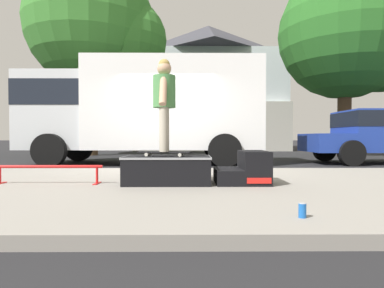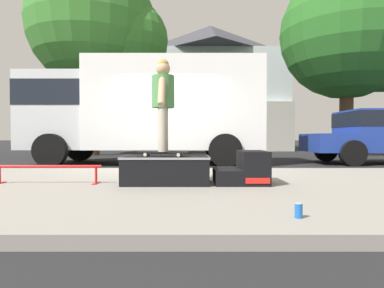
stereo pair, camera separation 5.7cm
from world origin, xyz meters
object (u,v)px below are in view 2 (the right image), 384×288
at_px(box_truck, 144,108).
at_px(street_tree_neighbour, 355,37).
at_px(kicker_ramp, 245,170).
at_px(skater_kid, 164,97).
at_px(street_tree_main, 100,29).
at_px(grind_rail, 48,169).
at_px(skateboard, 164,152).
at_px(skate_box, 167,169).
at_px(soda_can, 299,211).

relative_size(box_truck, street_tree_neighbour, 0.86).
xyz_separation_m(kicker_ramp, skater_kid, (-1.22, -0.02, 1.08)).
relative_size(skater_kid, street_tree_main, 0.16).
height_order(grind_rail, box_truck, box_truck).
distance_m(grind_rail, street_tree_neighbour, 13.77).
bearing_deg(skateboard, box_truck, 101.60).
distance_m(grind_rail, street_tree_main, 11.26).
xyz_separation_m(kicker_ramp, grind_rail, (-2.93, -0.04, 0.01)).
bearing_deg(grind_rail, street_tree_neighbour, 45.55).
distance_m(skate_box, street_tree_main, 11.66).
distance_m(skate_box, kicker_ramp, 1.17).
xyz_separation_m(grind_rail, street_tree_neighbour, (9.06, 9.23, 4.74)).
xyz_separation_m(skater_kid, box_truck, (-1.05, 5.11, 0.30)).
height_order(grind_rail, skateboard, skateboard).
height_order(kicker_ramp, skater_kid, skater_kid).
bearing_deg(skate_box, street_tree_main, 110.75).
bearing_deg(street_tree_main, skate_box, -69.25).
bearing_deg(street_tree_neighbour, skate_box, -128.47).
height_order(soda_can, street_tree_neighbour, street_tree_neighbour).
height_order(skate_box, skateboard, skateboard).
distance_m(kicker_ramp, soda_can, 2.13).
height_order(skate_box, street_tree_neighbour, street_tree_neighbour).
relative_size(grind_rail, skateboard, 1.98).
bearing_deg(street_tree_main, street_tree_neighbour, -2.83).
height_order(kicker_ramp, grind_rail, kicker_ramp).
bearing_deg(skater_kid, skateboard, 90.00).
relative_size(skate_box, box_truck, 0.18).
height_order(kicker_ramp, street_tree_main, street_tree_main).
bearing_deg(skater_kid, kicker_ramp, 1.16).
bearing_deg(kicker_ramp, skateboard, -178.84).
relative_size(kicker_ramp, box_truck, 0.11).
relative_size(grind_rail, street_tree_main, 0.19).
bearing_deg(skater_kid, box_truck, 101.60).
relative_size(kicker_ramp, grind_rail, 0.49).
bearing_deg(grind_rail, skateboard, 0.59).
distance_m(skateboard, box_truck, 5.34).
relative_size(grind_rail, street_tree_neighbour, 0.20).
bearing_deg(street_tree_main, skater_kid, -69.53).
bearing_deg(box_truck, grind_rail, -97.34).
distance_m(soda_can, street_tree_neighbour, 13.71).
bearing_deg(skate_box, skater_kid, -150.82).
relative_size(skate_box, street_tree_neighbour, 0.16).
xyz_separation_m(box_truck, street_tree_main, (-2.59, 4.64, 3.88)).
relative_size(skateboard, street_tree_neighbour, 0.10).
xyz_separation_m(soda_can, street_tree_neighbour, (6.01, 11.31, 4.89)).
distance_m(skate_box, street_tree_neighbour, 12.66).
distance_m(grind_rail, skater_kid, 2.02).
distance_m(skateboard, street_tree_neighbour, 12.61).
height_order(skateboard, box_truck, box_truck).
height_order(skater_kid, box_truck, box_truck).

